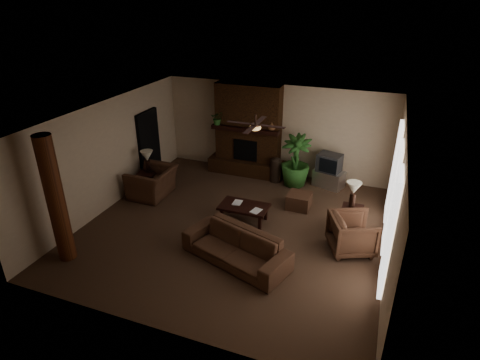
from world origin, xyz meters
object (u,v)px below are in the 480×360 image
at_px(armchair_left, 152,178).
at_px(armchair_right, 353,232).
at_px(log_column, 56,200).
at_px(floor_vase, 276,168).
at_px(ottoman, 299,201).
at_px(coffee_table, 244,208).
at_px(sofa, 236,242).
at_px(floor_plant, 295,171).
at_px(side_table_right, 351,218).
at_px(side_table_left, 148,181).
at_px(lamp_right, 354,190).
at_px(tv_stand, 329,178).
at_px(lamp_left, 147,157).

bearing_deg(armchair_left, armchair_right, 81.17).
height_order(log_column, floor_vase, log_column).
bearing_deg(ottoman, coffee_table, -134.82).
relative_size(sofa, armchair_left, 1.91).
xyz_separation_m(armchair_left, floor_plant, (3.58, 2.07, -0.11)).
bearing_deg(log_column, side_table_right, 31.07).
xyz_separation_m(coffee_table, floor_plant, (0.70, 2.47, 0.06)).
bearing_deg(side_table_left, log_column, -87.66).
relative_size(ottoman, side_table_right, 1.09).
bearing_deg(side_table_right, side_table_left, 179.69).
xyz_separation_m(sofa, ottoman, (0.74, 2.75, -0.26)).
relative_size(armchair_left, lamp_right, 1.90).
xyz_separation_m(log_column, side_table_left, (-0.14, 3.42, -1.12)).
distance_m(armchair_right, tv_stand, 3.24).
bearing_deg(floor_plant, coffee_table, -105.74).
bearing_deg(ottoman, log_column, -137.05).
height_order(ottoman, side_table_right, side_table_right).
relative_size(floor_vase, lamp_right, 1.18).
bearing_deg(lamp_right, side_table_left, -179.86).
xyz_separation_m(log_column, lamp_right, (5.58, 3.43, -0.40)).
distance_m(tv_stand, lamp_left, 5.30).
bearing_deg(armchair_right, log_column, 89.26).
distance_m(lamp_left, side_table_right, 5.76).
bearing_deg(coffee_table, side_table_left, 168.59).
distance_m(log_column, lamp_left, 3.48).
height_order(sofa, armchair_left, armchair_left).
distance_m(ottoman, lamp_left, 4.40).
bearing_deg(floor_vase, floor_plant, -2.99).
bearing_deg(floor_plant, floor_vase, 177.01).
relative_size(tv_stand, floor_plant, 0.55).
distance_m(log_column, coffee_table, 4.26).
distance_m(ottoman, lamp_right, 1.66).
height_order(log_column, lamp_left, log_column).
height_order(armchair_right, lamp_left, lamp_left).
bearing_deg(lamp_left, armchair_left, -44.98).
bearing_deg(side_table_left, ottoman, 6.59).
xyz_separation_m(armchair_left, side_table_left, (-0.33, 0.24, -0.26)).
xyz_separation_m(armchair_right, ottoman, (-1.52, 1.50, -0.27)).
bearing_deg(sofa, lamp_left, 165.90).
distance_m(armchair_left, tv_stand, 5.11).
distance_m(log_column, armchair_left, 3.29).
height_order(armchair_right, floor_plant, armchair_right).
height_order(floor_plant, lamp_left, lamp_left).
relative_size(tv_stand, lamp_right, 1.31).
distance_m(ottoman, floor_vase, 1.72).
bearing_deg(armchair_right, side_table_right, -17.05).
bearing_deg(tv_stand, armchair_right, -53.00).
height_order(sofa, side_table_right, sofa).
bearing_deg(armchair_left, sofa, 57.49).
bearing_deg(ottoman, side_table_left, -173.41).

